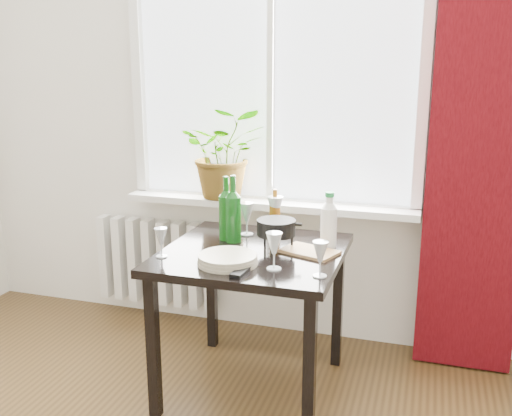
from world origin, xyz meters
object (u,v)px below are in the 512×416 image
(potted_plant, at_px, (225,153))
(wine_bottle_left, at_px, (226,208))
(wineglass_far_right, at_px, (320,259))
(plate_stack, at_px, (228,259))
(table, at_px, (253,268))
(fondue_pot, at_px, (276,234))
(cleaning_bottle, at_px, (329,220))
(wineglass_front_right, at_px, (274,251))
(radiator, at_px, (157,262))
(wineglass_back_center, at_px, (275,215))
(wineglass_front_left, at_px, (161,242))
(wine_bottle_right, at_px, (233,208))
(wineglass_back_left, at_px, (247,218))
(cutting_board, at_px, (310,251))
(bottle_amber, at_px, (275,211))
(tv_remote, at_px, (242,270))

(potted_plant, distance_m, wine_bottle_left, 0.55)
(wineglass_far_right, relative_size, plate_stack, 0.58)
(table, distance_m, potted_plant, 0.85)
(fondue_pot, bearing_deg, cleaning_bottle, 37.42)
(wineglass_front_right, distance_m, wineglass_far_right, 0.21)
(radiator, xyz_separation_m, wine_bottle_left, (0.67, -0.50, 0.53))
(potted_plant, distance_m, cleaning_bottle, 0.87)
(wineglass_back_center, height_order, wineglass_front_left, wineglass_back_center)
(wine_bottle_right, bearing_deg, wineglass_back_left, 77.24)
(cutting_board, bearing_deg, cleaning_bottle, 59.52)
(bottle_amber, distance_m, fondue_pot, 0.26)
(potted_plant, distance_m, wineglass_back_center, 0.56)
(wineglass_far_right, height_order, tv_remote, wineglass_far_right)
(cleaning_bottle, bearing_deg, potted_plant, 147.01)
(table, distance_m, wine_bottle_left, 0.34)
(cleaning_bottle, xyz_separation_m, fondue_pot, (-0.24, -0.10, -0.07))
(wineglass_back_center, relative_size, tv_remote, 1.23)
(wineglass_front_right, bearing_deg, plate_stack, 178.66)
(wineglass_front_right, height_order, fondue_pot, wineglass_front_right)
(wine_bottle_right, bearing_deg, wineglass_front_right, -47.57)
(table, bearing_deg, bottle_amber, 85.24)
(wine_bottle_left, xyz_separation_m, bottle_amber, (0.21, 0.17, -0.04))
(radiator, bearing_deg, wine_bottle_left, -36.72)
(potted_plant, relative_size, cleaning_bottle, 1.91)
(potted_plant, distance_m, wineglass_back_left, 0.53)
(wineglass_far_right, relative_size, wineglass_front_left, 1.12)
(table, relative_size, wineglass_far_right, 5.35)
(table, bearing_deg, plate_stack, -102.30)
(wine_bottle_right, relative_size, wineglass_front_left, 2.43)
(tv_remote, bearing_deg, plate_stack, 144.37)
(radiator, bearing_deg, wineglass_back_center, -20.49)
(wine_bottle_left, xyz_separation_m, fondue_pot, (0.28, -0.08, -0.09))
(cleaning_bottle, relative_size, wineglass_front_left, 1.96)
(wine_bottle_left, xyz_separation_m, wineglass_front_right, (0.35, -0.36, -0.08))
(wine_bottle_right, bearing_deg, wineglass_far_right, -35.22)
(table, relative_size, fondue_pot, 3.94)
(radiator, bearing_deg, wine_bottle_right, -36.28)
(wineglass_front_left, xyz_separation_m, tv_remote, (0.42, -0.08, -0.06))
(wineglass_far_right, bearing_deg, wineglass_back_left, 134.60)
(wine_bottle_left, xyz_separation_m, wine_bottle_right, (0.05, -0.03, 0.01))
(table, height_order, wineglass_front_right, wineglass_front_right)
(bottle_amber, distance_m, wineglass_far_right, 0.66)
(radiator, relative_size, wineglass_front_left, 5.63)
(wine_bottle_right, bearing_deg, cleaning_bottle, 5.75)
(table, height_order, wine_bottle_left, wine_bottle_left)
(wine_bottle_left, distance_m, wineglass_back_center, 0.28)
(wineglass_back_left, distance_m, wineglass_front_left, 0.53)
(potted_plant, distance_m, fondue_pot, 0.78)
(wineglass_front_left, bearing_deg, tv_remote, -11.24)
(wineglass_front_left, bearing_deg, wineglass_back_left, 59.76)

